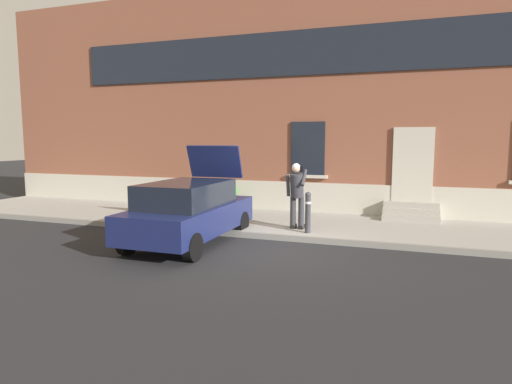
# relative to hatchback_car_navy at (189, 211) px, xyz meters

# --- Properties ---
(ground_plane) EXTENTS (80.00, 80.00, 0.00)m
(ground_plane) POSITION_rel_hatchback_car_navy_xyz_m (1.91, 0.11, -0.80)
(ground_plane) COLOR #232326
(sidewalk) EXTENTS (24.00, 3.60, 0.15)m
(sidewalk) POSITION_rel_hatchback_car_navy_xyz_m (1.91, 2.91, -0.72)
(sidewalk) COLOR #99968E
(sidewalk) RESTS_ON ground
(curb_edge) EXTENTS (24.00, 0.12, 0.15)m
(curb_edge) POSITION_rel_hatchback_car_navy_xyz_m (1.91, 1.05, -0.72)
(curb_edge) COLOR gray
(curb_edge) RESTS_ON ground
(building_facade) EXTENTS (24.00, 1.52, 7.50)m
(building_facade) POSITION_rel_hatchback_car_navy_xyz_m (1.91, 5.40, 2.93)
(building_facade) COLOR brown
(building_facade) RESTS_ON ground
(entrance_stoop) EXTENTS (1.58, 0.96, 0.48)m
(entrance_stoop) POSITION_rel_hatchback_car_navy_xyz_m (5.01, 4.33, -0.46)
(entrance_stoop) COLOR #9E998E
(entrance_stoop) RESTS_ON sidewalk
(hatchback_car_navy) EXTENTS (1.80, 4.07, 2.34)m
(hatchback_car_navy) POSITION_rel_hatchback_car_navy_xyz_m (0.00, 0.00, 0.00)
(hatchback_car_navy) COLOR #161E4C
(hatchback_car_navy) RESTS_ON ground
(bollard_near_person) EXTENTS (0.15, 0.15, 1.04)m
(bollard_near_person) POSITION_rel_hatchback_car_navy_xyz_m (2.56, 1.46, -0.09)
(bollard_near_person) COLOR #333338
(bollard_near_person) RESTS_ON sidewalk
(person_on_phone) EXTENTS (0.51, 0.52, 1.74)m
(person_on_phone) POSITION_rel_hatchback_car_navy_xyz_m (2.18, 1.80, 0.35)
(person_on_phone) COLOR #2D2D33
(person_on_phone) RESTS_ON sidewalk
(planter_charcoal) EXTENTS (0.44, 0.44, 0.86)m
(planter_charcoal) POSITION_rel_hatchback_car_navy_xyz_m (-2.94, 3.96, -0.19)
(planter_charcoal) COLOR #2D2D30
(planter_charcoal) RESTS_ON sidewalk
(planter_olive) EXTENTS (0.44, 0.44, 0.86)m
(planter_olive) POSITION_rel_hatchback_car_navy_xyz_m (-0.64, 4.17, -0.19)
(planter_olive) COLOR #606B38
(planter_olive) RESTS_ON sidewalk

